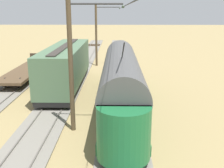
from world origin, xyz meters
TOP-DOWN VIEW (x-y plane):
  - ground_plane at (0.00, 0.00)m, footprint 220.00×220.00m
  - track_streetcar_siding at (-5.05, -0.31)m, footprint 2.80×80.00m
  - track_adjacent_siding at (0.00, -0.31)m, footprint 2.80×80.00m
  - track_third_siding at (5.05, -0.31)m, footprint 2.80×80.00m
  - vintage_streetcar at (-5.05, 5.68)m, footprint 2.65×17.64m
  - flatcar_adjacent at (5.05, -3.73)m, footprint 2.80×11.73m
  - boxcar_far_siding at (0.00, 0.23)m, footprint 2.96×12.68m
  - catenary_pole_foreground at (-2.14, -10.24)m, footprint 3.22×0.28m
  - catenary_pole_mid_near at (-2.14, 9.45)m, footprint 3.22×0.28m
  - overhead_wire_run at (-4.99, 8.62)m, footprint 3.01×43.37m
  - switch_stand at (-6.82, -7.58)m, footprint 0.50×0.30m

SIDE VIEW (x-z plane):
  - ground_plane at x=0.00m, z-range 0.00..0.00m
  - track_streetcar_siding at x=-5.05m, z-range -0.04..0.14m
  - track_adjacent_siding at x=0.00m, z-range -0.04..0.14m
  - track_third_siding at x=5.05m, z-range -0.04..0.14m
  - switch_stand at x=-6.82m, z-range 0.08..1.32m
  - flatcar_adjacent at x=5.05m, z-range 0.06..1.66m
  - boxcar_far_siding at x=0.00m, z-range 0.24..4.09m
  - vintage_streetcar at x=-5.05m, z-range -0.54..5.06m
  - catenary_pole_foreground at x=-2.14m, z-range 0.18..8.07m
  - catenary_pole_mid_near at x=-2.14m, z-range 0.18..8.07m
  - overhead_wire_run at x=-4.99m, z-range 7.25..7.43m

